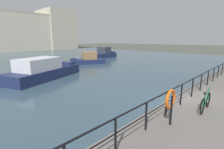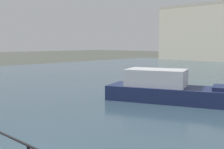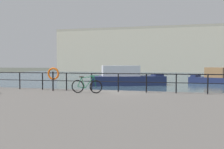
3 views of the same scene
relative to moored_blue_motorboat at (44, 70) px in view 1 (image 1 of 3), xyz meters
name	(u,v)px [view 1 (image 1 of 3)]	position (x,y,z in m)	size (l,w,h in m)	color
ground_plane	(176,107)	(2.11, -12.87, -0.88)	(240.00, 240.00, 0.00)	#4C5147
water_basin	(13,62)	(2.11, 17.33, -0.88)	(80.00, 60.00, 0.01)	#385160
moored_blue_motorboat	(44,70)	(0.00, 0.00, 0.00)	(8.63, 5.48, 2.18)	navy
moored_harbor_tender	(88,59)	(10.03, 5.38, -0.16)	(6.06, 4.67, 1.93)	navy
moored_red_daysailer	(103,54)	(18.16, 10.32, -0.08)	(7.39, 3.72, 2.31)	navy
quay_railing	(193,84)	(2.32, -13.62, 0.63)	(25.91, 0.07, 1.08)	black
parked_bicycle	(205,102)	(0.79, -14.69, 0.28)	(1.77, 0.12, 0.98)	black
life_ring_stand	(171,100)	(-1.55, -14.05, 0.87)	(0.75, 0.16, 1.40)	black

